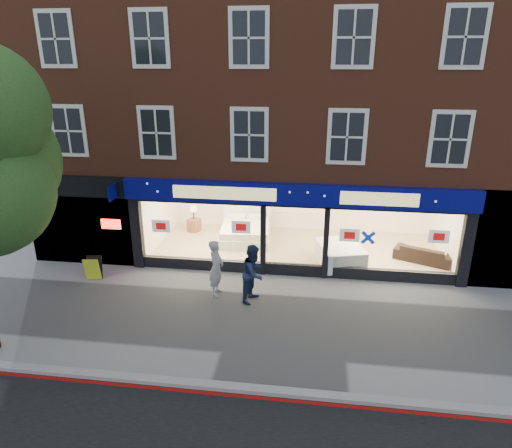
% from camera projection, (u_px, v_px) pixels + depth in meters
% --- Properties ---
extents(ground, '(120.00, 120.00, 0.00)m').
position_uv_depth(ground, '(287.00, 323.00, 12.91)').
color(ground, gray).
rests_on(ground, ground).
extents(kerb_line, '(60.00, 0.10, 0.01)m').
position_uv_depth(kerb_line, '(277.00, 400.00, 10.02)').
color(kerb_line, '#8C0A07').
rests_on(kerb_line, ground).
extents(kerb_stone, '(60.00, 0.25, 0.12)m').
position_uv_depth(kerb_stone, '(278.00, 392.00, 10.19)').
color(kerb_stone, gray).
rests_on(kerb_stone, ground).
extents(showroom_floor, '(11.00, 4.50, 0.10)m').
position_uv_depth(showroom_floor, '(296.00, 249.00, 17.77)').
color(showroom_floor, tan).
rests_on(showroom_floor, ground).
extents(building, '(19.00, 8.26, 10.30)m').
position_uv_depth(building, '(304.00, 68.00, 17.05)').
color(building, brown).
rests_on(building, ground).
extents(display_bed, '(2.16, 2.53, 1.35)m').
position_uv_depth(display_bed, '(246.00, 230.00, 18.45)').
color(display_bed, white).
rests_on(display_bed, showroom_floor).
extents(bedside_table, '(0.60, 0.60, 0.55)m').
position_uv_depth(bedside_table, '(194.00, 225.00, 19.32)').
color(bedside_table, brown).
rests_on(bedside_table, showroom_floor).
extents(mattress_stack, '(1.86, 2.11, 0.71)m').
position_uv_depth(mattress_stack, '(340.00, 254.00, 16.27)').
color(mattress_stack, silver).
rests_on(mattress_stack, showroom_floor).
extents(sofa, '(2.14, 1.52, 0.58)m').
position_uv_depth(sofa, '(423.00, 253.00, 16.51)').
color(sofa, black).
rests_on(sofa, showroom_floor).
extents(a_board, '(0.56, 0.40, 0.81)m').
position_uv_depth(a_board, '(93.00, 268.00, 15.33)').
color(a_board, yellow).
rests_on(a_board, ground).
extents(pedestrian_grey, '(0.47, 0.69, 1.81)m').
position_uv_depth(pedestrian_grey, '(216.00, 268.00, 14.22)').
color(pedestrian_grey, '#A3A7AB').
rests_on(pedestrian_grey, ground).
extents(pedestrian_blue, '(0.94, 1.07, 1.83)m').
position_uv_depth(pedestrian_blue, '(254.00, 273.00, 13.84)').
color(pedestrian_blue, '#172442').
rests_on(pedestrian_blue, ground).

